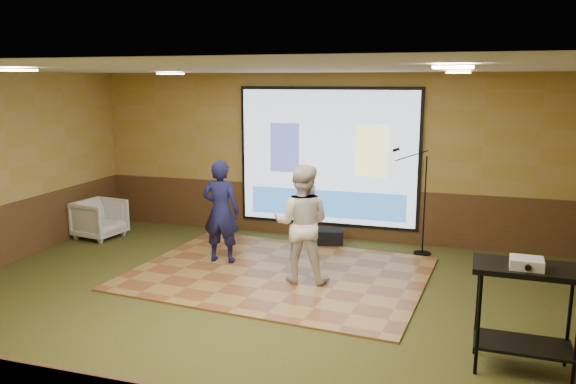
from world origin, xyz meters
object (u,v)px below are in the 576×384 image
(projector_screen, at_px, (327,159))
(duffel_bag, at_px, (330,238))
(dance_floor, at_px, (279,273))
(player_right, at_px, (302,223))
(banquet_chair, at_px, (100,219))
(projector, at_px, (527,263))
(mic_stand, at_px, (420,225))
(av_table, at_px, (527,296))
(player_left, at_px, (221,211))

(projector_screen, relative_size, duffel_bag, 7.37)
(duffel_bag, bearing_deg, dance_floor, -103.43)
(player_right, height_order, banquet_chair, player_right)
(projector_screen, bearing_deg, duffel_bag, -69.37)
(dance_floor, bearing_deg, banquet_chair, 166.39)
(player_right, relative_size, projector, 5.58)
(mic_stand, bearing_deg, projector, -94.56)
(av_table, relative_size, projector, 3.62)
(dance_floor, distance_m, projector, 3.95)
(player_left, relative_size, projector, 5.38)
(player_left, xyz_separation_m, mic_stand, (2.96, 1.43, -0.35))
(av_table, distance_m, mic_stand, 3.88)
(projector, height_order, mic_stand, mic_stand)
(projector, relative_size, duffel_bag, 0.67)
(player_right, distance_m, mic_stand, 2.46)
(av_table, height_order, projector, projector)
(player_left, xyz_separation_m, player_right, (1.45, -0.47, 0.03))
(player_left, bearing_deg, av_table, 148.75)
(projector_screen, bearing_deg, dance_floor, -95.77)
(player_right, bearing_deg, player_left, -23.16)
(projector_screen, xyz_separation_m, duffel_bag, (0.18, -0.48, -1.33))
(player_right, distance_m, av_table, 3.30)
(player_right, distance_m, duffel_bag, 2.05)
(projector_screen, height_order, av_table, projector_screen)
(dance_floor, xyz_separation_m, av_table, (3.21, -1.98, 0.78))
(duffel_bag, bearing_deg, projector, -53.35)
(player_left, height_order, duffel_bag, player_left)
(projector, height_order, banquet_chair, projector)
(player_right, bearing_deg, duffel_bag, -94.71)
(av_table, bearing_deg, banquet_chair, 157.51)
(player_left, bearing_deg, duffel_bag, -138.48)
(player_right, xyz_separation_m, mic_stand, (1.51, 1.90, -0.38))
(dance_floor, height_order, banquet_chair, banquet_chair)
(dance_floor, relative_size, banquet_chair, 5.46)
(av_table, relative_size, duffel_bag, 2.44)
(projector_screen, height_order, dance_floor, projector_screen)
(dance_floor, bearing_deg, player_left, 167.35)
(projector, distance_m, banquet_chair, 7.61)
(player_left, distance_m, player_right, 1.52)
(player_left, bearing_deg, dance_floor, 163.62)
(mic_stand, xyz_separation_m, banquet_chair, (-5.71, -0.75, -0.14))
(projector_screen, bearing_deg, player_right, -85.19)
(player_left, relative_size, av_table, 1.49)
(player_right, height_order, av_table, player_right)
(dance_floor, xyz_separation_m, projector, (3.18, -2.06, 1.13))
(av_table, height_order, banquet_chair, av_table)
(projector_screen, distance_m, dance_floor, 2.62)
(projector_screen, height_order, mic_stand, projector_screen)
(dance_floor, height_order, mic_stand, mic_stand)
(projector_screen, distance_m, duffel_bag, 1.43)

